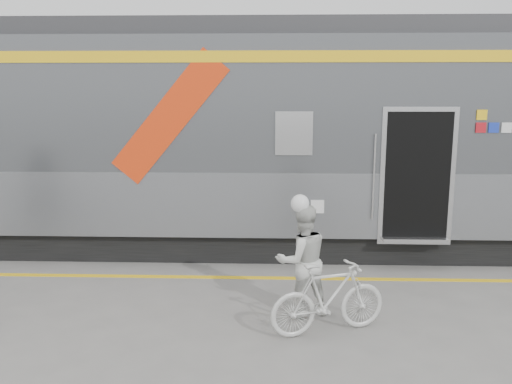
{
  "coord_description": "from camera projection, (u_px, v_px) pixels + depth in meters",
  "views": [
    {
      "loc": [
        1.03,
        -6.02,
        2.99
      ],
      "look_at": [
        0.77,
        1.6,
        1.5
      ],
      "focal_mm": 38.0,
      "sensor_mm": 36.0,
      "label": 1
    }
  ],
  "objects": [
    {
      "name": "woman",
      "position": [
        302.0,
        260.0,
        7.1
      ],
      "size": [
        0.87,
        0.78,
        1.49
      ],
      "primitive_type": "imported",
      "rotation": [
        0.0,
        0.0,
        3.48
      ],
      "color": "silver",
      "rests_on": "ground"
    },
    {
      "name": "helmet_woman",
      "position": [
        303.0,
        196.0,
        6.93
      ],
      "size": [
        0.24,
        0.24,
        0.24
      ],
      "primitive_type": "sphere",
      "color": "white",
      "rests_on": "woman"
    },
    {
      "name": "safety_strip",
      "position": [
        209.0,
        277.0,
        8.62
      ],
      "size": [
        24.0,
        0.12,
        0.01
      ],
      "primitive_type": "cube",
      "color": "yellow",
      "rests_on": "ground"
    },
    {
      "name": "ground",
      "position": [
        188.0,
        339.0,
        6.51
      ],
      "size": [
        90.0,
        90.0,
        0.0
      ],
      "primitive_type": "plane",
      "color": "slate",
      "rests_on": "ground"
    },
    {
      "name": "bicycle_right",
      "position": [
        328.0,
        298.0,
        6.6
      ],
      "size": [
        1.56,
        0.9,
        0.9
      ],
      "primitive_type": "imported",
      "rotation": [
        0.0,
        0.0,
        1.91
      ],
      "color": "silver",
      "rests_on": "ground"
    },
    {
      "name": "train",
      "position": [
        281.0,
        137.0,
        10.19
      ],
      "size": [
        24.0,
        3.17,
        4.1
      ],
      "color": "black",
      "rests_on": "ground"
    }
  ]
}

